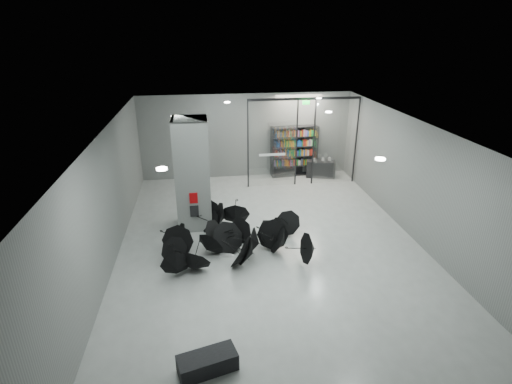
{
  "coord_description": "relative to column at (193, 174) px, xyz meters",
  "views": [
    {
      "loc": [
        -2.09,
        -11.29,
        6.81
      ],
      "look_at": [
        -0.3,
        1.5,
        1.4
      ],
      "focal_mm": 27.69,
      "sensor_mm": 36.0,
      "label": 1
    }
  ],
  "objects": [
    {
      "name": "fire_cabinet",
      "position": [
        0.0,
        -0.62,
        -0.65
      ],
      "size": [
        0.28,
        0.04,
        0.38
      ],
      "primitive_type": "cube",
      "color": "#A50A07",
      "rests_on": "column"
    },
    {
      "name": "bookshelf",
      "position": [
        4.81,
        4.75,
        -0.77
      ],
      "size": [
        2.27,
        0.72,
        2.46
      ],
      "primitive_type": null,
      "rotation": [
        0.0,
        0.0,
        0.12
      ],
      "color": "black",
      "rests_on": "ground"
    },
    {
      "name": "umbrella_cluster",
      "position": [
        1.27,
        -1.91,
        -1.69
      ],
      "size": [
        5.27,
        4.57,
        1.34
      ],
      "color": "black",
      "rests_on": "ground"
    },
    {
      "name": "exit_sign",
      "position": [
        4.9,
        3.3,
        1.82
      ],
      "size": [
        0.3,
        0.06,
        0.15
      ],
      "primitive_type": "cube",
      "color": "#0CE533",
      "rests_on": "room"
    },
    {
      "name": "shop_counter",
      "position": [
        6.06,
        4.3,
        -1.59
      ],
      "size": [
        1.47,
        0.89,
        0.82
      ],
      "primitive_type": "cube",
      "rotation": [
        0.0,
        0.0,
        -0.26
      ],
      "color": "black",
      "rests_on": "ground"
    },
    {
      "name": "info_panel",
      "position": [
        0.0,
        -0.62,
        -1.15
      ],
      "size": [
        0.3,
        0.03,
        0.42
      ],
      "primitive_type": "cube",
      "color": "black",
      "rests_on": "column"
    },
    {
      "name": "column",
      "position": [
        0.0,
        0.0,
        0.0
      ],
      "size": [
        1.2,
        1.2,
        4.0
      ],
      "primitive_type": "cube",
      "color": "slate",
      "rests_on": "ground"
    },
    {
      "name": "bench",
      "position": [
        0.26,
        -6.86,
        -1.8
      ],
      "size": [
        1.35,
        0.84,
        0.4
      ],
      "primitive_type": "cube",
      "rotation": [
        0.0,
        0.0,
        0.26
      ],
      "color": "black",
      "rests_on": "ground"
    },
    {
      "name": "room",
      "position": [
        2.5,
        -2.0,
        0.84
      ],
      "size": [
        14.0,
        14.02,
        4.01
      ],
      "color": "gray",
      "rests_on": "ground"
    },
    {
      "name": "glass_partition",
      "position": [
        4.89,
        3.5,
        0.18
      ],
      "size": [
        5.06,
        0.08,
        4.0
      ],
      "color": "silver",
      "rests_on": "ground"
    }
  ]
}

